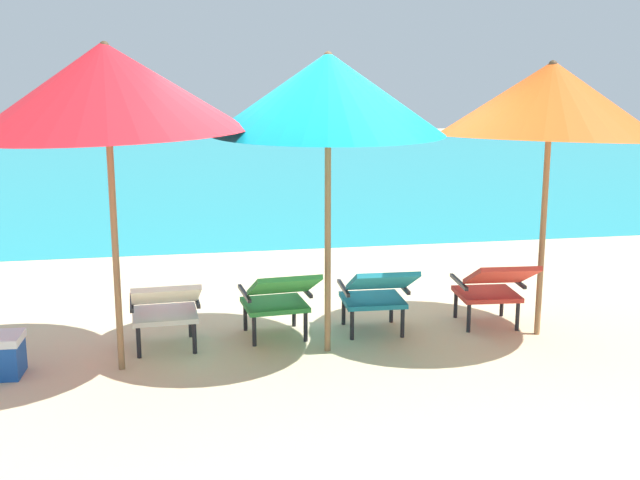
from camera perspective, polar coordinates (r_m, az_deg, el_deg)
ground_plane at (r=10.81m, az=-3.60°, el=0.10°), size 40.00×40.00×0.00m
ocean_band at (r=18.94m, az=-6.72°, el=5.21°), size 40.00×18.00×0.01m
lounge_chair_far_left at (r=6.44m, az=-11.12°, el=-4.70°), size 0.58×0.90×0.68m
lounge_chair_near_left at (r=6.60m, az=-2.99°, el=-4.07°), size 0.61×0.92×0.68m
lounge_chair_near_right at (r=6.74m, az=4.14°, el=-3.75°), size 0.57×0.90×0.68m
lounge_chair_far_right at (r=7.07m, az=12.41°, el=-3.25°), size 0.60×0.91×0.68m
beach_umbrella_left at (r=5.92m, az=-15.18°, el=10.52°), size 2.13×2.12×2.48m
beach_umbrella_center at (r=6.13m, az=0.59°, el=10.51°), size 1.82×1.83×2.40m
beach_umbrella_right at (r=6.81m, az=16.33°, el=9.68°), size 2.63×2.63×2.38m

